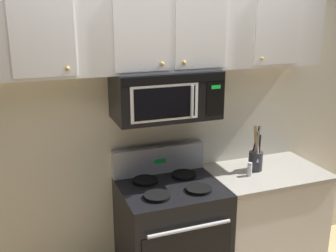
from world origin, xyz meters
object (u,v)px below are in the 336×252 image
object	(u,v)px
over_range_microwave	(166,94)
salt_shaker	(250,169)
stove_range	(171,237)
utensil_crock_charcoal	(256,158)

from	to	relation	value
over_range_microwave	salt_shaker	size ratio (longest dim) A/B	6.92
over_range_microwave	salt_shaker	distance (m)	0.91
stove_range	utensil_crock_charcoal	xyz separation A→B (m)	(0.76, 0.05, 0.54)
stove_range	salt_shaker	distance (m)	0.81
over_range_microwave	utensil_crock_charcoal	size ratio (longest dim) A/B	1.97
stove_range	salt_shaker	bearing A→B (deg)	-3.29
utensil_crock_charcoal	over_range_microwave	bearing A→B (deg)	174.67
stove_range	utensil_crock_charcoal	distance (m)	0.93
stove_range	over_range_microwave	world-z (taller)	over_range_microwave
over_range_microwave	stove_range	bearing A→B (deg)	-89.86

